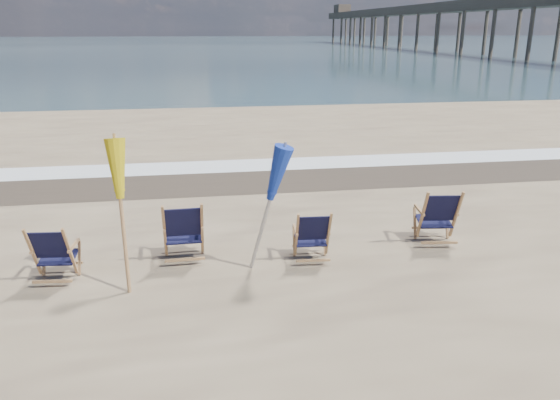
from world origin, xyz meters
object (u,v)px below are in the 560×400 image
(beach_chair_0, at_px, (70,254))
(umbrella_blue, at_px, (265,176))
(beach_chair_3, at_px, (456,217))
(beach_chair_2, at_px, (329,236))
(umbrella_yellow, at_px, (119,177))
(fishing_pier, at_px, (455,20))
(beach_chair_1, at_px, (202,231))

(beach_chair_0, relative_size, umbrella_blue, 0.47)
(umbrella_blue, bearing_deg, beach_chair_3, 7.96)
(beach_chair_3, bearing_deg, beach_chair_2, 16.32)
(beach_chair_0, xyz_separation_m, beach_chair_3, (6.27, 0.51, 0.05))
(umbrella_yellow, xyz_separation_m, fishing_pier, (40.43, 72.78, 2.99))
(beach_chair_0, xyz_separation_m, umbrella_yellow, (0.81, -0.20, 1.18))
(beach_chair_0, xyz_separation_m, beach_chair_2, (3.92, 0.15, -0.02))
(beach_chair_1, distance_m, fishing_pier, 82.19)
(beach_chair_1, bearing_deg, fishing_pier, -120.27)
(beach_chair_2, bearing_deg, umbrella_yellow, 10.34)
(beach_chair_0, distance_m, beach_chair_2, 3.93)
(beach_chair_0, xyz_separation_m, fishing_pier, (41.24, 72.58, 4.17))
(beach_chair_1, distance_m, umbrella_yellow, 1.74)
(fishing_pier, bearing_deg, umbrella_blue, -117.86)
(beach_chair_0, xyz_separation_m, beach_chair_1, (1.93, 0.51, 0.05))
(umbrella_yellow, xyz_separation_m, umbrella_blue, (2.08, 0.23, -0.13))
(beach_chair_3, bearing_deg, umbrella_yellow, 14.93)
(beach_chair_2, distance_m, beach_chair_3, 2.37)
(umbrella_blue, bearing_deg, beach_chair_2, 6.13)
(umbrella_yellow, bearing_deg, beach_chair_1, 32.42)
(beach_chair_2, bearing_deg, beach_chair_3, -167.22)
(beach_chair_1, height_order, umbrella_blue, umbrella_blue)
(beach_chair_3, bearing_deg, umbrella_blue, 15.52)
(umbrella_blue, bearing_deg, beach_chair_0, -179.30)
(beach_chair_1, relative_size, fishing_pier, 0.01)
(beach_chair_0, distance_m, fishing_pier, 83.58)
(beach_chair_1, relative_size, umbrella_yellow, 0.48)
(beach_chair_2, height_order, beach_chair_3, beach_chair_3)
(umbrella_yellow, distance_m, fishing_pier, 83.31)
(beach_chair_2, xyz_separation_m, beach_chair_3, (2.35, 0.36, 0.07))
(beach_chair_0, bearing_deg, beach_chair_3, -170.10)
(beach_chair_1, bearing_deg, umbrella_yellow, 30.75)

